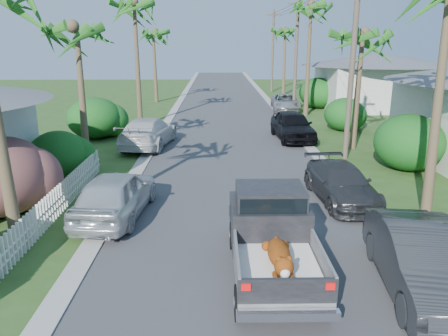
{
  "coord_description": "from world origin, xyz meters",
  "views": [
    {
      "loc": [
        -0.74,
        -7.79,
        5.55
      ],
      "look_at": [
        -0.51,
        6.51,
        1.4
      ],
      "focal_mm": 35.0,
      "sensor_mm": 36.0,
      "label": 1
    }
  ],
  "objects_px": {
    "parked_car_rd": "(285,102)",
    "house_right_far": "(376,83)",
    "palm_r_b": "(362,33)",
    "palm_l_b": "(76,27)",
    "utility_pole_c": "(296,54)",
    "utility_pole_b": "(352,63)",
    "palm_r_c": "(311,5)",
    "parked_car_rf": "(292,126)",
    "parked_car_lf": "(148,132)",
    "parked_car_rm": "(341,184)",
    "parked_car_ln": "(116,195)",
    "palm_r_d": "(285,30)",
    "parked_car_rn": "(423,261)",
    "palm_l_c": "(134,3)",
    "utility_pole_d": "(273,50)",
    "palm_l_d": "(153,31)",
    "pickup_truck": "(271,230)"
  },
  "relations": [
    {
      "from": "parked_car_rn",
      "to": "utility_pole_b",
      "type": "height_order",
      "value": "utility_pole_b"
    },
    {
      "from": "parked_car_rm",
      "to": "utility_pole_d",
      "type": "xyz_separation_m",
      "value": [
        1.89,
        36.0,
        3.95
      ]
    },
    {
      "from": "utility_pole_b",
      "to": "palm_r_d",
      "type": "bearing_deg",
      "value": 88.09
    },
    {
      "from": "parked_car_rm",
      "to": "parked_car_lf",
      "type": "bearing_deg",
      "value": 128.9
    },
    {
      "from": "parked_car_rn",
      "to": "utility_pole_b",
      "type": "relative_size",
      "value": 0.53
    },
    {
      "from": "parked_car_rd",
      "to": "utility_pole_b",
      "type": "relative_size",
      "value": 0.53
    },
    {
      "from": "pickup_truck",
      "to": "palm_r_d",
      "type": "height_order",
      "value": "palm_r_d"
    },
    {
      "from": "palm_r_d",
      "to": "parked_car_rm",
      "type": "bearing_deg",
      "value": -94.84
    },
    {
      "from": "parked_car_rm",
      "to": "utility_pole_b",
      "type": "distance_m",
      "value": 7.43
    },
    {
      "from": "palm_l_c",
      "to": "utility_pole_c",
      "type": "distance_m",
      "value": 13.47
    },
    {
      "from": "pickup_truck",
      "to": "parked_car_rf",
      "type": "xyz_separation_m",
      "value": [
        3.09,
        15.03,
        -0.18
      ]
    },
    {
      "from": "parked_car_lf",
      "to": "palm_r_d",
      "type": "bearing_deg",
      "value": -106.9
    },
    {
      "from": "parked_car_rf",
      "to": "utility_pole_d",
      "type": "height_order",
      "value": "utility_pole_d"
    },
    {
      "from": "palm_r_b",
      "to": "palm_r_d",
      "type": "bearing_deg",
      "value": 90.23
    },
    {
      "from": "parked_car_rn",
      "to": "parked_car_lf",
      "type": "distance_m",
      "value": 16.87
    },
    {
      "from": "house_right_far",
      "to": "palm_r_d",
      "type": "bearing_deg",
      "value": 123.02
    },
    {
      "from": "parked_car_rf",
      "to": "parked_car_lf",
      "type": "bearing_deg",
      "value": -172.7
    },
    {
      "from": "pickup_truck",
      "to": "utility_pole_c",
      "type": "relative_size",
      "value": 0.57
    },
    {
      "from": "palm_l_c",
      "to": "palm_r_d",
      "type": "relative_size",
      "value": 1.15
    },
    {
      "from": "parked_car_rd",
      "to": "palm_l_b",
      "type": "bearing_deg",
      "value": -122.34
    },
    {
      "from": "parked_car_rn",
      "to": "parked_car_ln",
      "type": "relative_size",
      "value": 1.04
    },
    {
      "from": "palm_l_b",
      "to": "utility_pole_c",
      "type": "xyz_separation_m",
      "value": [
        12.4,
        16.0,
        -1.55
      ]
    },
    {
      "from": "palm_r_d",
      "to": "house_right_far",
      "type": "relative_size",
      "value": 0.89
    },
    {
      "from": "parked_car_rd",
      "to": "house_right_far",
      "type": "relative_size",
      "value": 0.53
    },
    {
      "from": "parked_car_rn",
      "to": "palm_r_c",
      "type": "bearing_deg",
      "value": 91.07
    },
    {
      "from": "parked_car_rd",
      "to": "palm_r_c",
      "type": "bearing_deg",
      "value": -62.72
    },
    {
      "from": "parked_car_lf",
      "to": "palm_l_b",
      "type": "bearing_deg",
      "value": 64.95
    },
    {
      "from": "parked_car_lf",
      "to": "utility_pole_b",
      "type": "distance_m",
      "value": 11.1
    },
    {
      "from": "palm_l_b",
      "to": "utility_pole_b",
      "type": "height_order",
      "value": "utility_pole_b"
    },
    {
      "from": "palm_l_c",
      "to": "utility_pole_d",
      "type": "relative_size",
      "value": 1.02
    },
    {
      "from": "parked_car_rm",
      "to": "parked_car_ln",
      "type": "distance_m",
      "value": 7.87
    },
    {
      "from": "parked_car_rn",
      "to": "palm_l_c",
      "type": "distance_m",
      "value": 24.28
    },
    {
      "from": "pickup_truck",
      "to": "palm_r_d",
      "type": "bearing_deg",
      "value": 81.11
    },
    {
      "from": "utility_pole_b",
      "to": "palm_r_c",
      "type": "bearing_deg",
      "value": 87.36
    },
    {
      "from": "palm_r_d",
      "to": "palm_l_b",
      "type": "bearing_deg",
      "value": -115.41
    },
    {
      "from": "palm_l_d",
      "to": "parked_car_rd",
      "type": "bearing_deg",
      "value": -24.92
    },
    {
      "from": "palm_l_c",
      "to": "parked_car_ln",
      "type": "bearing_deg",
      "value": -83.19
    },
    {
      "from": "parked_car_rm",
      "to": "palm_r_c",
      "type": "distance_m",
      "value": 20.56
    },
    {
      "from": "parked_car_lf",
      "to": "house_right_far",
      "type": "xyz_separation_m",
      "value": [
        17.49,
        14.36,
        1.33
      ]
    },
    {
      "from": "palm_l_c",
      "to": "palm_r_b",
      "type": "distance_m",
      "value": 14.55
    },
    {
      "from": "palm_r_b",
      "to": "parked_car_ln",
      "type": "bearing_deg",
      "value": -138.58
    },
    {
      "from": "parked_car_rm",
      "to": "utility_pole_c",
      "type": "height_order",
      "value": "utility_pole_c"
    },
    {
      "from": "pickup_truck",
      "to": "parked_car_ln",
      "type": "xyz_separation_m",
      "value": [
        -4.64,
        3.35,
        -0.23
      ]
    },
    {
      "from": "pickup_truck",
      "to": "palm_r_b",
      "type": "xyz_separation_m",
      "value": [
        6.01,
        12.74,
        4.94
      ]
    },
    {
      "from": "parked_car_rd",
      "to": "palm_r_b",
      "type": "relative_size",
      "value": 0.66
    },
    {
      "from": "palm_l_d",
      "to": "palm_r_b",
      "type": "height_order",
      "value": "palm_l_d"
    },
    {
      "from": "palm_l_c",
      "to": "palm_l_d",
      "type": "distance_m",
      "value": 12.1
    },
    {
      "from": "parked_car_rm",
      "to": "palm_r_c",
      "type": "xyz_separation_m",
      "value": [
        2.49,
        19.0,
        7.46
      ]
    },
    {
      "from": "palm_r_b",
      "to": "parked_car_rf",
      "type": "bearing_deg",
      "value": 141.87
    },
    {
      "from": "palm_r_b",
      "to": "palm_r_c",
      "type": "relative_size",
      "value": 0.77
    }
  ]
}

